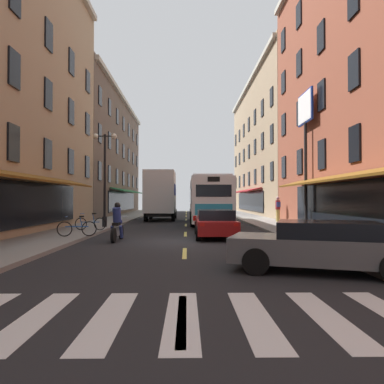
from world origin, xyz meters
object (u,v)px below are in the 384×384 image
(transit_bus, at_px, (208,200))
(box_truck, at_px, (161,196))
(sedan_mid, at_px, (322,246))
(sedan_near, at_px, (215,223))
(billboard_sign, at_px, (305,126))
(bicycle_mid, at_px, (90,223))
(street_lamp_twin, at_px, (105,175))
(pedestrian_near, at_px, (278,208))
(motorcycle_rider, at_px, (117,224))
(bicycle_near, at_px, (77,228))

(transit_bus, distance_m, box_truck, 5.71)
(sedan_mid, bearing_deg, sedan_near, 103.86)
(billboard_sign, bearing_deg, bicycle_mid, -172.12)
(sedan_near, xyz_separation_m, sedan_mid, (1.99, -8.08, -0.02))
(billboard_sign, bearing_deg, street_lamp_twin, 177.04)
(transit_bus, relative_size, pedestrian_near, 6.21)
(box_truck, bearing_deg, pedestrian_near, -24.63)
(street_lamp_twin, bearing_deg, billboard_sign, -2.96)
(motorcycle_rider, bearing_deg, street_lamp_twin, 107.62)
(pedestrian_near, height_order, street_lamp_twin, street_lamp_twin)
(bicycle_near, distance_m, street_lamp_twin, 6.15)
(box_truck, distance_m, sedan_near, 14.28)
(bicycle_near, xyz_separation_m, street_lamp_twin, (-0.04, 5.51, 2.73))
(sedan_mid, distance_m, motorcycle_rider, 9.18)
(box_truck, xyz_separation_m, bicycle_near, (-2.69, -14.54, -1.56))
(billboard_sign, xyz_separation_m, bicycle_near, (-11.87, -4.89, -5.61))
(bicycle_mid, relative_size, street_lamp_twin, 0.31)
(billboard_sign, height_order, pedestrian_near, billboard_sign)
(box_truck, height_order, street_lamp_twin, street_lamp_twin)
(box_truck, relative_size, bicycle_mid, 3.97)
(sedan_near, bearing_deg, box_truck, 104.36)
(transit_bus, distance_m, street_lamp_twin, 8.16)
(motorcycle_rider, bearing_deg, billboard_sign, 29.02)
(bicycle_mid, xyz_separation_m, street_lamp_twin, (0.23, 2.30, 2.73))
(bicycle_mid, bearing_deg, sedan_near, -20.63)
(bicycle_near, relative_size, street_lamp_twin, 0.30)
(motorcycle_rider, bearing_deg, pedestrian_near, 48.76)
(transit_bus, xyz_separation_m, motorcycle_rider, (-4.53, -10.87, -1.02))
(billboard_sign, height_order, bicycle_mid, billboard_sign)
(bicycle_near, bearing_deg, bicycle_mid, 94.65)
(billboard_sign, relative_size, motorcycle_rider, 3.84)
(motorcycle_rider, xyz_separation_m, bicycle_near, (-1.91, 0.63, -0.21))
(box_truck, relative_size, pedestrian_near, 3.70)
(transit_bus, relative_size, motorcycle_rider, 5.50)
(transit_bus, xyz_separation_m, box_truck, (-3.75, 4.30, 0.34))
(billboard_sign, xyz_separation_m, sedan_near, (-5.65, -4.12, -5.45))
(sedan_mid, distance_m, pedestrian_near, 18.09)
(transit_bus, bearing_deg, sedan_near, -91.34)
(box_truck, distance_m, bicycle_near, 14.87)
(box_truck, xyz_separation_m, sedan_mid, (5.52, -21.85, -1.42))
(bicycle_near, distance_m, pedestrian_near, 15.64)
(billboard_sign, bearing_deg, pedestrian_near, 92.49)
(billboard_sign, relative_size, box_truck, 1.17)
(box_truck, xyz_separation_m, street_lamp_twin, (-2.73, -9.03, 1.17))
(bicycle_near, bearing_deg, transit_bus, 57.83)
(sedan_near, xyz_separation_m, bicycle_mid, (-6.48, 2.44, -0.17))
(motorcycle_rider, relative_size, pedestrian_near, 1.13)
(sedan_near, distance_m, motorcycle_rider, 4.53)
(billboard_sign, distance_m, pedestrian_near, 7.48)
(billboard_sign, relative_size, pedestrian_near, 4.34)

